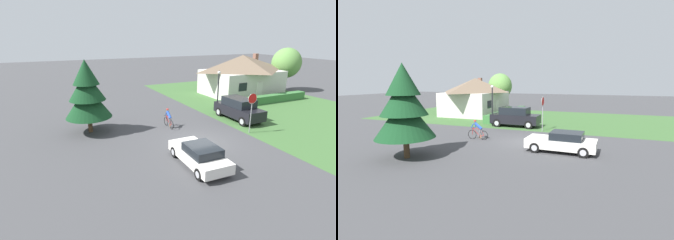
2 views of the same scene
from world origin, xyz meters
TOP-DOWN VIEW (x-y plane):
  - ground_plane at (0.00, 0.00)m, footprint 140.00×140.00m
  - grass_verge_right at (12.11, 4.00)m, footprint 16.00×36.00m
  - cottage_house at (13.04, 11.23)m, footprint 9.66×6.93m
  - hedge_row at (12.05, 6.25)m, footprint 11.81×0.90m
  - sedan_left_lane at (-1.80, -2.92)m, footprint 1.95×4.39m
  - cyclist at (-0.55, 3.73)m, footprint 0.44×1.72m
  - parked_suv_right at (5.89, 3.00)m, footprint 2.03×4.73m
  - stop_sign at (4.43, -0.10)m, footprint 0.79×0.07m
  - street_lamp at (5.15, 5.13)m, footprint 0.29×0.29m
  - conifer_tall_near at (-6.45, 5.33)m, footprint 3.41×3.41m
  - deciduous_tree_right at (19.67, 10.46)m, footprint 3.68×3.68m

SIDE VIEW (x-z plane):
  - ground_plane at x=0.00m, z-range 0.00..0.00m
  - grass_verge_right at x=12.11m, z-range 0.00..0.01m
  - hedge_row at x=12.05m, z-range 0.00..0.86m
  - sedan_left_lane at x=-1.80m, z-range 0.00..1.31m
  - cyclist at x=-0.55m, z-range -0.04..1.48m
  - parked_suv_right at x=5.89m, z-range 0.00..1.93m
  - stop_sign at x=4.43m, z-range 0.67..3.76m
  - cottage_house at x=13.04m, z-range 0.06..4.95m
  - street_lamp at x=5.15m, z-range 0.55..4.66m
  - conifer_tall_near at x=-6.45m, z-range 0.30..5.80m
  - deciduous_tree_right at x=19.67m, z-range 0.85..6.46m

